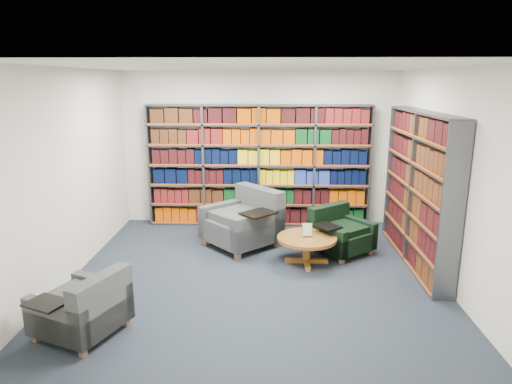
{
  "coord_description": "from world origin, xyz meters",
  "views": [
    {
      "loc": [
        0.19,
        -5.83,
        2.66
      ],
      "look_at": [
        0.0,
        0.6,
        1.05
      ],
      "focal_mm": 32.0,
      "sensor_mm": 36.0,
      "label": 1
    }
  ],
  "objects_px": {
    "chair_teal_left": "(246,223)",
    "chair_teal_front": "(86,310)",
    "chair_green_right": "(338,234)",
    "coffee_table": "(307,242)"
  },
  "relations": [
    {
      "from": "chair_teal_front",
      "to": "coffee_table",
      "type": "distance_m",
      "value": 3.19
    },
    {
      "from": "coffee_table",
      "to": "chair_teal_left",
      "type": "bearing_deg",
      "value": 140.39
    },
    {
      "from": "chair_teal_left",
      "to": "chair_teal_front",
      "type": "xyz_separation_m",
      "value": [
        -1.55,
        -2.78,
        -0.08
      ]
    },
    {
      "from": "chair_teal_left",
      "to": "chair_green_right",
      "type": "height_order",
      "value": "chair_teal_left"
    },
    {
      "from": "chair_teal_front",
      "to": "coffee_table",
      "type": "relative_size",
      "value": 1.2
    },
    {
      "from": "chair_green_right",
      "to": "coffee_table",
      "type": "xyz_separation_m",
      "value": [
        -0.53,
        -0.51,
        0.04
      ]
    },
    {
      "from": "chair_teal_front",
      "to": "chair_teal_left",
      "type": "bearing_deg",
      "value": 60.88
    },
    {
      "from": "chair_green_right",
      "to": "chair_teal_front",
      "type": "xyz_separation_m",
      "value": [
        -3.01,
        -2.52,
        0.0
      ]
    },
    {
      "from": "coffee_table",
      "to": "chair_teal_front",
      "type": "bearing_deg",
      "value": -140.93
    },
    {
      "from": "chair_green_right",
      "to": "chair_teal_front",
      "type": "bearing_deg",
      "value": -140.06
    }
  ]
}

